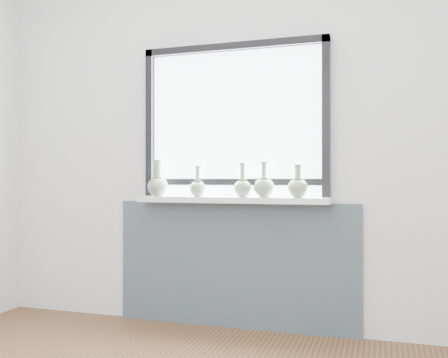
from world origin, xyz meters
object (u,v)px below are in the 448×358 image
(vase_a, at_px, (158,184))
(vase_b, at_px, (198,187))
(vase_d, at_px, (264,186))
(vase_c, at_px, (243,187))
(windowsill, at_px, (231,200))
(vase_e, at_px, (298,186))

(vase_a, relative_size, vase_b, 1.21)
(vase_d, bearing_deg, vase_a, -178.47)
(vase_b, relative_size, vase_c, 0.92)
(windowsill, relative_size, vase_e, 6.17)
(windowsill, height_order, vase_b, vase_b)
(vase_a, distance_m, vase_c, 0.61)
(vase_b, height_order, vase_c, vase_c)
(vase_a, xyz_separation_m, vase_d, (0.76, 0.02, -0.01))
(vase_d, relative_size, vase_e, 1.10)
(vase_c, bearing_deg, vase_a, -177.38)
(windowsill, relative_size, vase_c, 5.81)
(windowsill, distance_m, vase_e, 0.46)
(vase_c, relative_size, vase_d, 0.97)
(vase_c, bearing_deg, vase_d, -2.88)
(windowsill, distance_m, vase_c, 0.12)
(windowsill, height_order, vase_a, vase_a)
(vase_a, xyz_separation_m, vase_c, (0.61, 0.03, -0.01))
(windowsill, xyz_separation_m, vase_b, (-0.23, -0.02, 0.08))
(windowsill, bearing_deg, vase_c, -1.44)
(windowsill, xyz_separation_m, vase_a, (-0.53, -0.03, 0.10))
(vase_b, height_order, vase_d, vase_d)
(vase_d, distance_m, vase_e, 0.22)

